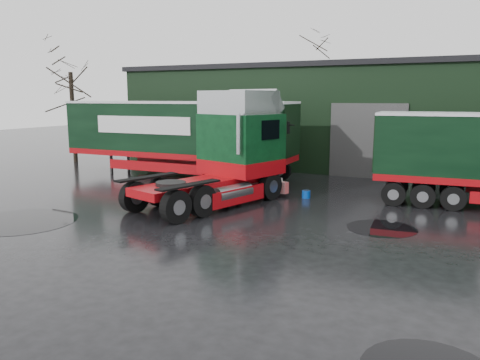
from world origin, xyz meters
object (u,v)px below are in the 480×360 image
trailer_left (177,139)px  wash_bucket (306,194)px  warehouse (386,115)px  tree_left (72,98)px  tree_back_a (313,92)px  hero_tractor (206,148)px

trailer_left → wash_bucket: 8.74m
warehouse → tree_left: size_ratio=3.81×
trailer_left → tree_back_a: 20.23m
hero_tractor → tree_back_a: bearing=114.3°
wash_bucket → hero_tractor: bearing=-136.0°
trailer_left → tree_left: (-9.50, 2.00, 2.18)m
tree_left → tree_back_a: 21.10m
warehouse → trailer_left: size_ratio=2.43×
hero_tractor → wash_bucket: size_ratio=20.65×
wash_bucket → tree_back_a: 23.83m
tree_back_a → warehouse: bearing=-51.3°
warehouse → hero_tractor: bearing=-106.3°
hero_tractor → trailer_left: size_ratio=0.56×
trailer_left → tree_back_a: (1.50, 20.00, 2.68)m
warehouse → trailer_left: 13.84m
warehouse → wash_bucket: 12.83m
trailer_left → tree_left: tree_left is taller
trailer_left → wash_bucket: size_ratio=36.91×
tree_left → wash_bucket: bearing=-14.0°
warehouse → hero_tractor: size_ratio=4.34×
wash_bucket → trailer_left: bearing=163.6°
warehouse → wash_bucket: (-1.32, -12.41, -2.99)m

